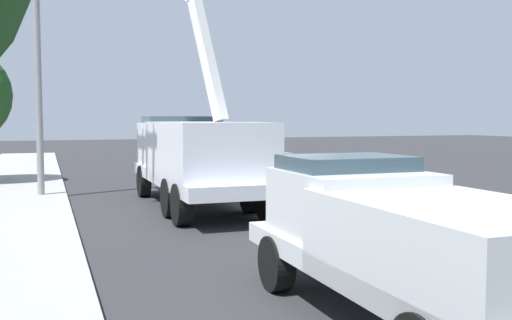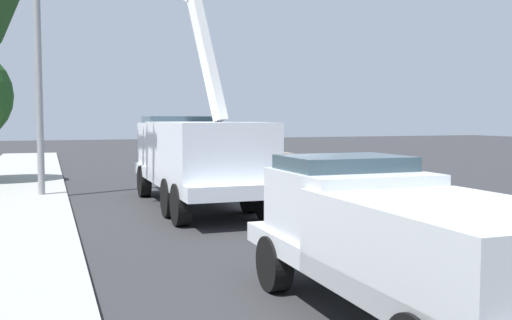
{
  "view_description": "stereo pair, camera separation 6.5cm",
  "coord_description": "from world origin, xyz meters",
  "px_view_note": "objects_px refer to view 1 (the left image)",
  "views": [
    {
      "loc": [
        -15.19,
        6.63,
        2.6
      ],
      "look_at": [
        0.66,
        0.49,
        1.4
      ],
      "focal_mm": 40.75,
      "sensor_mm": 36.0,
      "label": 1
    },
    {
      "loc": [
        -15.22,
        6.57,
        2.6
      ],
      "look_at": [
        0.66,
        0.49,
        1.4
      ],
      "focal_mm": 40.75,
      "sensor_mm": 36.0,
      "label": 2
    }
  ],
  "objects_px": {
    "service_pickup_truck": "(402,237)",
    "traffic_cone_mid_rear": "(225,180)",
    "traffic_cone_mid_front": "(321,213)",
    "passing_minivan": "(253,154)",
    "utility_bucket_truck": "(195,152)"
  },
  "relations": [
    {
      "from": "service_pickup_truck",
      "to": "passing_minivan",
      "type": "distance_m",
      "value": 19.7
    },
    {
      "from": "passing_minivan",
      "to": "traffic_cone_mid_rear",
      "type": "height_order",
      "value": "passing_minivan"
    },
    {
      "from": "utility_bucket_truck",
      "to": "traffic_cone_mid_rear",
      "type": "relative_size",
      "value": 11.66
    },
    {
      "from": "traffic_cone_mid_rear",
      "to": "passing_minivan",
      "type": "bearing_deg",
      "value": -32.03
    },
    {
      "from": "service_pickup_truck",
      "to": "traffic_cone_mid_rear",
      "type": "bearing_deg",
      "value": -9.37
    },
    {
      "from": "service_pickup_truck",
      "to": "traffic_cone_mid_front",
      "type": "bearing_deg",
      "value": -17.99
    },
    {
      "from": "utility_bucket_truck",
      "to": "service_pickup_truck",
      "type": "xyz_separation_m",
      "value": [
        -10.6,
        0.19,
        -0.51
      ]
    },
    {
      "from": "utility_bucket_truck",
      "to": "service_pickup_truck",
      "type": "distance_m",
      "value": 10.62
    },
    {
      "from": "service_pickup_truck",
      "to": "traffic_cone_mid_rear",
      "type": "height_order",
      "value": "service_pickup_truck"
    },
    {
      "from": "traffic_cone_mid_rear",
      "to": "traffic_cone_mid_front",
      "type": "bearing_deg",
      "value": 176.69
    },
    {
      "from": "utility_bucket_truck",
      "to": "traffic_cone_mid_front",
      "type": "distance_m",
      "value": 5.24
    },
    {
      "from": "passing_minivan",
      "to": "traffic_cone_mid_front",
      "type": "distance_m",
      "value": 13.63
    },
    {
      "from": "utility_bucket_truck",
      "to": "passing_minivan",
      "type": "bearing_deg",
      "value": -31.06
    },
    {
      "from": "traffic_cone_mid_front",
      "to": "passing_minivan",
      "type": "bearing_deg",
      "value": -14.29
    },
    {
      "from": "utility_bucket_truck",
      "to": "traffic_cone_mid_rear",
      "type": "xyz_separation_m",
      "value": [
        3.81,
        -2.19,
        -1.28
      ]
    }
  ]
}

